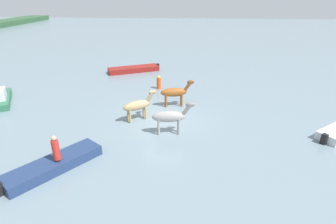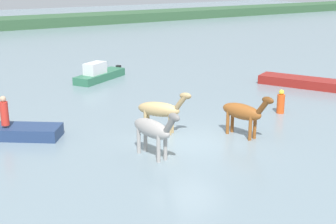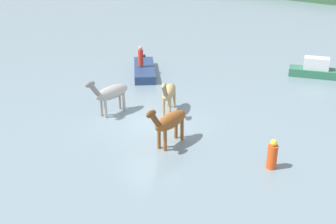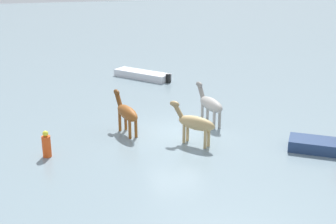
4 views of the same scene
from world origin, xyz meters
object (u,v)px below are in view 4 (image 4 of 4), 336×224
at_px(horse_rear_stallion, 127,113).
at_px(buoy_channel_marker, 47,145).
at_px(horse_dark_mare, 210,104).
at_px(horse_dun_straggler, 195,123).
at_px(boat_skiff_near, 143,76).

relative_size(horse_rear_stallion, buoy_channel_marker, 2.12).
bearing_deg(horse_dark_mare, horse_dun_straggler, 135.15).
bearing_deg(horse_rear_stallion, buoy_channel_marker, 101.28).
distance_m(boat_skiff_near, buoy_channel_marker, 13.55).
relative_size(horse_dark_mare, horse_dun_straggler, 1.19).
xyz_separation_m(horse_dun_straggler, buoy_channel_marker, (6.26, -0.63, -0.48)).
height_order(horse_dark_mare, boat_skiff_near, horse_dark_mare).
height_order(horse_dark_mare, horse_dun_straggler, horse_dark_mare).
bearing_deg(horse_dark_mare, horse_rear_stallion, 81.93).
bearing_deg(buoy_channel_marker, horse_dun_straggler, 174.27).
xyz_separation_m(horse_rear_stallion, buoy_channel_marker, (3.73, 1.57, -0.52)).
bearing_deg(horse_dun_straggler, horse_rear_stallion, 12.17).
relative_size(horse_rear_stallion, boat_skiff_near, 0.61).
height_order(horse_rear_stallion, boat_skiff_near, horse_rear_stallion).
height_order(horse_rear_stallion, horse_dun_straggler, horse_rear_stallion).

